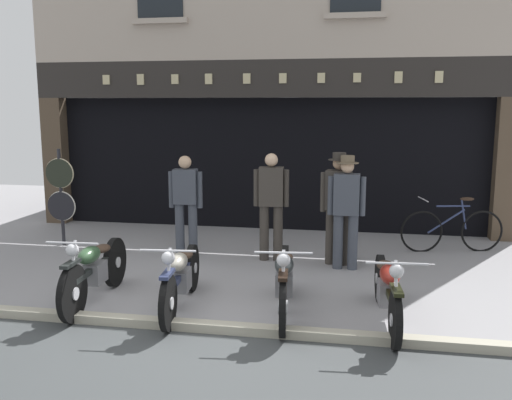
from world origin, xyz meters
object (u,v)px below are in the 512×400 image
(tyre_sign_pole, at_px, (61,191))
(leaning_bicycle, at_px, (452,229))
(motorcycle_center_left, at_px, (181,276))
(assistant_far_right, at_px, (338,203))
(shopkeeper_center, at_px, (271,201))
(motorcycle_center_right, at_px, (388,289))
(motorcycle_center, at_px, (284,279))
(salesman_left, at_px, (186,201))
(motorcycle_left, at_px, (95,269))
(salesman_right, at_px, (346,207))
(advert_board_near, at_px, (367,143))

(tyre_sign_pole, height_order, leaning_bicycle, tyre_sign_pole)
(motorcycle_center_left, xyz_separation_m, assistant_far_right, (1.79, 2.31, 0.55))
(shopkeeper_center, bearing_deg, tyre_sign_pole, -8.72)
(motorcycle_center_right, height_order, tyre_sign_pole, tyre_sign_pole)
(motorcycle_center, relative_size, salesman_left, 1.20)
(shopkeeper_center, xyz_separation_m, leaning_bicycle, (2.94, 1.08, -0.57))
(motorcycle_left, bearing_deg, tyre_sign_pole, -57.20)
(salesman_left, bearing_deg, assistant_far_right, 173.18)
(shopkeeper_center, distance_m, salesman_right, 1.21)
(motorcycle_center_left, relative_size, salesman_right, 1.15)
(tyre_sign_pole, bearing_deg, salesman_right, -6.78)
(motorcycle_center, xyz_separation_m, salesman_left, (-1.94, 2.36, 0.49))
(motorcycle_center_left, xyz_separation_m, salesman_left, (-0.68, 2.42, 0.50))
(leaning_bicycle, bearing_deg, motorcycle_center_right, 148.02)
(tyre_sign_pole, relative_size, leaning_bicycle, 0.99)
(motorcycle_center_right, bearing_deg, tyre_sign_pole, -30.14)
(shopkeeper_center, bearing_deg, advert_board_near, -126.40)
(motorcycle_center, xyz_separation_m, tyre_sign_pole, (-4.30, 2.61, 0.54))
(motorcycle_center_left, height_order, tyre_sign_pole, tyre_sign_pole)
(motorcycle_left, xyz_separation_m, tyre_sign_pole, (-1.92, 2.65, 0.54))
(leaning_bicycle, bearing_deg, shopkeeper_center, 97.95)
(salesman_right, bearing_deg, shopkeeper_center, -11.81)
(motorcycle_center_left, xyz_separation_m, motorcycle_center_right, (2.45, -0.01, -0.01))
(motorcycle_center_right, bearing_deg, leaning_bicycle, -113.88)
(salesman_right, height_order, assistant_far_right, assistant_far_right)
(motorcycle_center, bearing_deg, motorcycle_center_right, 170.61)
(shopkeeper_center, distance_m, tyre_sign_pole, 3.80)
(motorcycle_center, height_order, shopkeeper_center, shopkeeper_center)
(motorcycle_left, bearing_deg, advert_board_near, -128.73)
(motorcycle_center_left, height_order, advert_board_near, advert_board_near)
(motorcycle_center_right, bearing_deg, motorcycle_center, -7.28)
(shopkeeper_center, distance_m, leaning_bicycle, 3.18)
(assistant_far_right, height_order, advert_board_near, advert_board_near)
(salesman_left, height_order, tyre_sign_pole, tyre_sign_pole)
(shopkeeper_center, relative_size, assistant_far_right, 0.98)
(motorcycle_center_right, height_order, salesman_right, salesman_right)
(assistant_far_right, bearing_deg, motorcycle_center, 83.82)
(shopkeeper_center, xyz_separation_m, assistant_far_right, (1.05, -0.05, 0.02))
(motorcycle_center_left, bearing_deg, motorcycle_center, 177.03)
(salesman_left, distance_m, tyre_sign_pole, 2.38)
(salesman_left, height_order, shopkeeper_center, shopkeeper_center)
(salesman_right, relative_size, advert_board_near, 1.63)
(motorcycle_center_left, distance_m, motorcycle_center, 1.26)
(motorcycle_left, relative_size, motorcycle_center_left, 1.00)
(motorcycle_left, distance_m, salesman_right, 3.72)
(shopkeeper_center, bearing_deg, motorcycle_left, 47.32)
(motorcycle_center, relative_size, assistant_far_right, 1.13)
(motorcycle_center_left, distance_m, assistant_far_right, 2.97)
(tyre_sign_pole, bearing_deg, leaning_bicycle, 6.55)
(motorcycle_center, relative_size, salesman_right, 1.15)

